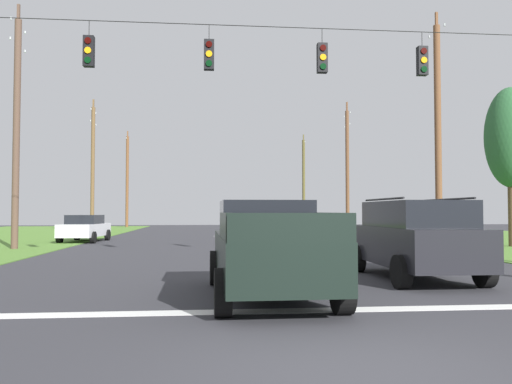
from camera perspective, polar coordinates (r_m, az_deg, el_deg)
ground_plane at (r=6.02m, az=11.80°, el=-18.75°), size 120.00×120.00×0.00m
stop_bar_stripe at (r=9.18m, az=5.44°, el=-12.95°), size 15.68×0.45×0.01m
lane_dash_0 at (r=15.05m, az=1.07°, el=-8.72°), size 2.50×0.15×0.01m
lane_dash_1 at (r=22.37m, az=-1.09°, el=-6.57°), size 2.50×0.15×0.01m
lane_dash_2 at (r=28.93m, az=-2.09°, el=-5.57°), size 2.50×0.15×0.01m
lane_dash_3 at (r=35.84m, az=-2.74°, el=-4.91°), size 2.50×0.15×0.01m
overhead_signal_span at (r=16.34m, az=-0.18°, el=7.52°), size 18.52×0.31×7.95m
pickup_truck at (r=10.48m, az=1.35°, el=-6.30°), size 2.34×5.43×1.95m
suv_black at (r=13.76m, az=17.15°, el=-4.82°), size 2.22×4.80×2.05m
distant_car_crossing_white at (r=30.66m, az=-18.46°, el=-3.79°), size 2.29×4.43×1.52m
distant_car_oncoming at (r=30.57m, az=4.88°, el=-3.90°), size 2.24×4.41×1.52m
utility_pole_mid_right at (r=27.03m, az=19.54°, el=6.26°), size 0.32×1.78×11.64m
utility_pole_far_right at (r=42.23m, az=10.10°, el=2.64°), size 0.29×1.88×10.61m
utility_pole_near_left at (r=58.60m, az=5.31°, el=1.11°), size 0.32×1.74×10.49m
utility_pole_far_left at (r=26.03m, az=-25.04°, el=6.52°), size 0.31×1.92×11.26m
utility_pole_distant_right at (r=40.82m, az=-17.67°, el=2.72°), size 0.29×1.96×10.24m
utility_pole_distant_left at (r=57.33m, az=-14.10°, el=1.25°), size 0.31×1.65×10.45m
tree_roadside_right at (r=28.07m, az=26.44°, el=5.33°), size 2.45×2.45×7.80m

